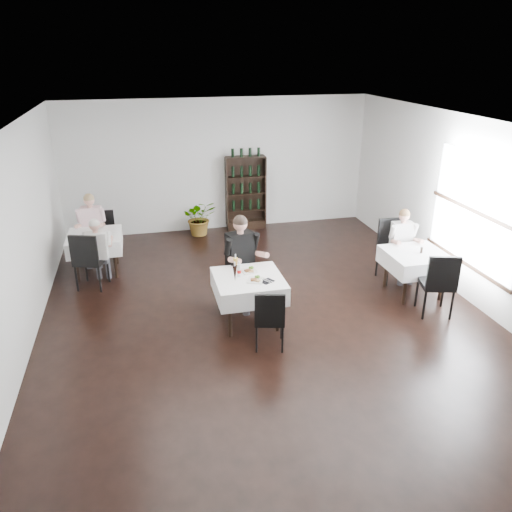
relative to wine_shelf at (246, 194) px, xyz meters
The scene contains 24 objects.
room_shell 4.40m from the wine_shelf, 97.92° to the right, with size 9.00×9.00×9.00m.
window_right 5.23m from the wine_shelf, 56.29° to the right, with size 0.06×2.30×1.85m.
wine_shelf is the anchor object (origin of this frame).
main_table 4.41m from the wine_shelf, 101.78° to the right, with size 1.03×1.03×0.77m.
left_table 3.77m from the wine_shelf, 151.20° to the right, with size 0.98×0.98×0.77m.
right_table 4.54m from the wine_shelf, 62.38° to the right, with size 0.98×0.98×0.77m.
potted_tree 1.22m from the wine_shelf, 169.99° to the right, with size 0.74×0.64×0.83m, color #26521C.
main_chair_far 3.63m from the wine_shelf, 103.82° to the right, with size 0.42×0.42×0.86m.
main_chair_near 5.19m from the wine_shelf, 98.64° to the right, with size 0.51×0.51×0.92m.
left_chair_far 3.35m from the wine_shelf, 162.50° to the right, with size 0.45×0.45×0.94m.
left_chair_near 4.23m from the wine_shelf, 143.14° to the right, with size 0.61×0.61×1.06m.
right_chair_far 3.92m from the wine_shelf, 58.55° to the right, with size 0.53×0.53×1.13m.
right_chair_near 5.24m from the wine_shelf, 66.95° to the right, with size 0.60×0.61×1.09m.
diner_main 3.86m from the wine_shelf, 103.02° to the right, with size 0.65×0.70×1.56m.
diner_left_far 3.62m from the wine_shelf, 158.46° to the right, with size 0.55×0.56×1.41m.
diner_left_near 4.00m from the wine_shelf, 143.38° to the right, with size 0.50×0.51×1.27m.
diner_right_far 4.05m from the wine_shelf, 57.46° to the right, with size 0.52×0.52×1.34m.
plate_far 4.20m from the wine_shelf, 101.53° to the right, with size 0.25×0.25×0.07m.
plate_near 4.54m from the wine_shelf, 100.47° to the right, with size 0.30×0.30×0.07m.
pilsner_dark 4.54m from the wine_shelf, 104.35° to the right, with size 0.07×0.07×0.31m.
pilsner_lager 4.29m from the wine_shelf, 104.38° to the right, with size 0.08×0.08×0.33m.
coke_bottle 4.39m from the wine_shelf, 103.62° to the right, with size 0.07×0.07×0.26m.
napkin_cutlery 4.57m from the wine_shelf, 98.32° to the right, with size 0.24×0.22×0.02m.
pepper_mill 4.60m from the wine_shelf, 61.87° to the right, with size 0.04×0.04×0.10m, color black.
Camera 1 is at (-1.78, -6.71, 4.00)m, focal length 35.00 mm.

